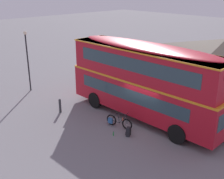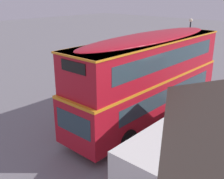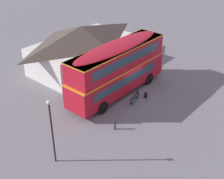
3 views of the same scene
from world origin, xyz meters
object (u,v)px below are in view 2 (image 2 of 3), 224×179
(water_bottle_green_metal, at_px, (104,105))
(double_decker_bus, at_px, (150,75))
(kerb_bollard, at_px, (144,81))
(touring_bicycle, at_px, (121,103))
(street_lamp, at_px, (189,41))
(backpack_on_ground, at_px, (104,108))

(water_bottle_green_metal, bearing_deg, double_decker_bus, 97.60)
(water_bottle_green_metal, bearing_deg, kerb_bollard, -175.54)
(touring_bicycle, bearing_deg, double_decker_bus, 85.81)
(street_lamp, distance_m, kerb_bollard, 5.81)
(backpack_on_ground, relative_size, kerb_bollard, 0.59)
(water_bottle_green_metal, height_order, kerb_bollard, kerb_bollard)
(touring_bicycle, distance_m, water_bottle_green_metal, 1.12)
(backpack_on_ground, xyz_separation_m, water_bottle_green_metal, (-0.60, -0.59, -0.17))
(backpack_on_ground, bearing_deg, street_lamp, -178.54)
(street_lamp, height_order, kerb_bollard, street_lamp)
(double_decker_bus, distance_m, touring_bicycle, 3.12)
(backpack_on_ground, bearing_deg, double_decker_bus, 112.20)
(water_bottle_green_metal, bearing_deg, street_lamp, 178.16)
(backpack_on_ground, bearing_deg, touring_bicycle, 163.42)
(double_decker_bus, xyz_separation_m, water_bottle_green_metal, (0.41, -3.07, -2.52))
(double_decker_bus, height_order, street_lamp, double_decker_bus)
(double_decker_bus, bearing_deg, street_lamp, -163.93)
(double_decker_bus, bearing_deg, water_bottle_green_metal, -82.40)
(street_lamp, relative_size, kerb_bollard, 4.91)
(double_decker_bus, xyz_separation_m, backpack_on_ground, (1.01, -2.48, -2.35))
(street_lamp, xyz_separation_m, kerb_bollard, (5.23, -0.69, -2.44))
(double_decker_bus, relative_size, water_bottle_green_metal, 40.89)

